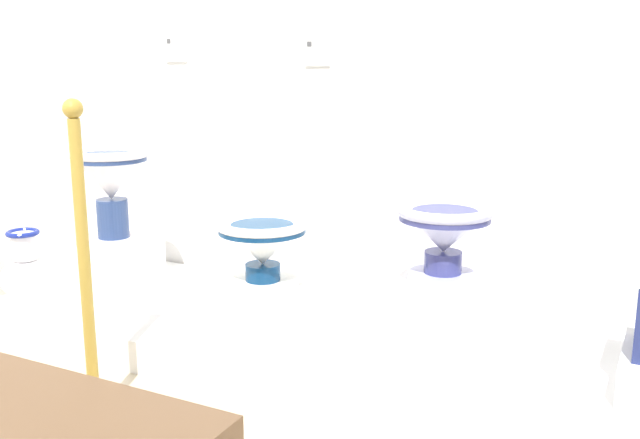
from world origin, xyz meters
name	(u,v)px	position (x,y,z in m)	size (l,w,h in m)	color
display_platform	(350,347)	(1.93, 2.07, 0.07)	(3.23, 0.96, 0.13)	white
plinth_block_rightmost	(116,269)	(0.75, 2.04, 0.24)	(0.28, 0.38, 0.22)	white
antique_toilet_rightmost	(110,180)	(0.75, 2.04, 0.66)	(0.35, 0.35, 0.46)	white
plinth_block_slender_white	(263,301)	(1.51, 2.11, 0.18)	(0.38, 0.34, 0.10)	white
antique_toilet_slender_white	(262,245)	(1.51, 2.11, 0.43)	(0.39, 0.39, 0.31)	white
plinth_block_leftmost	(441,320)	(2.32, 2.04, 0.26)	(0.40, 0.33, 0.25)	white
antique_toilet_leftmost	(444,233)	(2.32, 2.04, 0.59)	(0.35, 0.35, 0.31)	silver
info_placard_first	(176,49)	(0.74, 2.57, 1.25)	(0.13, 0.01, 0.13)	white
info_placard_second	(317,52)	(1.54, 2.57, 1.23)	(0.13, 0.01, 0.12)	white
decorative_vase_corner	(26,275)	(0.20, 1.99, 0.15)	(0.26, 0.26, 0.38)	navy
stanchion_post_near_left	(89,322)	(1.36, 1.26, 0.35)	(0.24, 0.24, 1.08)	gold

